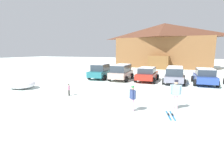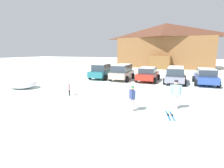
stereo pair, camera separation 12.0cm
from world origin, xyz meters
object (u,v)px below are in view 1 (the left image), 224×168
parked_red_sedan (147,74)px  ski_lodge (163,45)px  skier_teen_in_navy_coat (133,97)px  pair_of_skis (170,115)px  parked_teal_hatchback (101,71)px  parked_grey_wagon (175,74)px  parked_blue_hatchback (205,76)px  plowed_snow_pile (21,84)px  skier_adult_in_blue_parka (176,93)px  parked_beige_suv (121,72)px  skier_child_in_pink_snowsuit (69,89)px

parked_red_sedan → ski_lodge: bearing=92.3°
skier_teen_in_navy_coat → pair_of_skis: skier_teen_in_navy_coat is taller
parked_teal_hatchback → skier_teen_in_navy_coat: size_ratio=3.28×
parked_grey_wagon → parked_blue_hatchback: parked_grey_wagon is taller
plowed_snow_pile → parked_teal_hatchback: bearing=64.4°
parked_teal_hatchback → skier_adult_in_blue_parka: (9.02, -8.58, 0.07)m
parked_beige_suv → plowed_snow_pile: bearing=-129.6°
parked_teal_hatchback → skier_child_in_pink_snowsuit: size_ratio=5.17×
parked_blue_hatchback → skier_child_in_pink_snowsuit: bearing=-136.7°
parked_teal_hatchback → plowed_snow_pile: 8.90m
ski_lodge → parked_beige_suv: ski_lodge is taller
pair_of_skis → plowed_snow_pile: bearing=172.1°
ski_lodge → plowed_snow_pile: bearing=-107.8°
parked_red_sedan → skier_teen_in_navy_coat: 10.11m
parked_teal_hatchback → parked_blue_hatchback: bearing=2.5°
pair_of_skis → skier_child_in_pink_snowsuit: bearing=169.8°
skier_adult_in_blue_parka → plowed_snow_pile: skier_adult_in_blue_parka is taller
ski_lodge → pair_of_skis: bearing=-81.9°
parked_beige_suv → parked_grey_wagon: bearing=4.5°
parked_teal_hatchback → parked_beige_suv: bearing=-3.0°
ski_lodge → parked_red_sedan: (0.75, -18.74, -3.65)m
parked_teal_hatchback → skier_child_in_pink_snowsuit: 8.64m
parked_beige_suv → skier_child_in_pink_snowsuit: (-1.03, -8.34, -0.44)m
parked_red_sedan → skier_adult_in_blue_parka: skier_adult_in_blue_parka is taller
parked_red_sedan → parked_beige_suv: bearing=-174.3°
parked_blue_hatchback → skier_child_in_pink_snowsuit: size_ratio=4.82×
parked_beige_suv → skier_child_in_pink_snowsuit: bearing=-97.1°
parked_beige_suv → skier_teen_in_navy_coat: 10.61m
parked_grey_wagon → skier_adult_in_blue_parka: size_ratio=2.88×
ski_lodge → parked_blue_hatchback: bearing=-70.9°
ski_lodge → skier_child_in_pink_snowsuit: 27.82m
skier_teen_in_navy_coat → skier_adult_in_blue_parka: bearing=31.5°
parked_beige_suv → parked_grey_wagon: parked_beige_suv is taller
parked_red_sedan → skier_adult_in_blue_parka: size_ratio=2.44×
parked_grey_wagon → plowed_snow_pile: bearing=-145.7°
ski_lodge → parked_grey_wagon: bearing=-79.1°
parked_teal_hatchback → parked_grey_wagon: size_ratio=0.96×
skier_adult_in_blue_parka → plowed_snow_pile: (-12.86, 0.56, -0.53)m
parked_red_sedan → skier_teen_in_navy_coat: parked_red_sedan is taller
skier_child_in_pink_snowsuit → pair_of_skis: skier_child_in_pink_snowsuit is taller
skier_child_in_pink_snowsuit → skier_adult_in_blue_parka: (7.38, -0.10, 0.44)m
ski_lodge → pair_of_skis: (4.09, -28.67, -4.41)m
pair_of_skis → parked_red_sedan: bearing=108.6°
parked_teal_hatchback → ski_lodge: bearing=75.7°
parked_red_sedan → plowed_snow_pile: 12.46m
ski_lodge → skier_child_in_pink_snowsuit: ski_lodge is taller
parked_beige_suv → skier_adult_in_blue_parka: bearing=-53.1°
parked_beige_suv → skier_adult_in_blue_parka: parked_beige_suv is taller
parked_teal_hatchback → parked_grey_wagon: bearing=2.1°
parked_blue_hatchback → parked_grey_wagon: bearing=-176.2°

